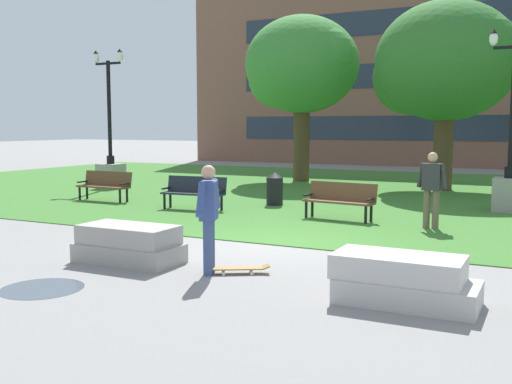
% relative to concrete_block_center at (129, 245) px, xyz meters
% --- Properties ---
extents(ground_plane, '(140.00, 140.00, 0.00)m').
position_rel_concrete_block_center_xyz_m(ground_plane, '(1.49, 2.41, -0.31)').
color(ground_plane, gray).
extents(grass_lawn, '(40.00, 20.00, 0.02)m').
position_rel_concrete_block_center_xyz_m(grass_lawn, '(1.49, 12.41, -0.30)').
color(grass_lawn, '#3D752D').
rests_on(grass_lawn, ground).
extents(concrete_block_center, '(1.80, 0.90, 0.64)m').
position_rel_concrete_block_center_xyz_m(concrete_block_center, '(0.00, 0.00, 0.00)').
color(concrete_block_center, '#9E9991').
rests_on(concrete_block_center, ground).
extents(concrete_block_left, '(1.85, 0.90, 0.64)m').
position_rel_concrete_block_center_xyz_m(concrete_block_left, '(4.70, -0.30, 0.00)').
color(concrete_block_left, '#BCB7B2').
rests_on(concrete_block_left, ground).
extents(person_skateboarder, '(0.42, 1.16, 1.71)m').
position_rel_concrete_block_center_xyz_m(person_skateboarder, '(1.62, -0.07, 0.66)').
color(person_skateboarder, '#384C7A').
rests_on(person_skateboarder, ground).
extents(skateboard, '(0.98, 0.69, 0.14)m').
position_rel_concrete_block_center_xyz_m(skateboard, '(2.02, 0.13, -0.22)').
color(skateboard, olive).
rests_on(skateboard, ground).
extents(puddle, '(1.18, 1.18, 0.01)m').
position_rel_concrete_block_center_xyz_m(puddle, '(-0.07, -1.88, -0.30)').
color(puddle, '#47515B').
rests_on(puddle, ground).
extents(park_bench_near_left, '(1.85, 0.76, 0.90)m').
position_rel_concrete_block_center_xyz_m(park_bench_near_left, '(1.72, 6.03, 0.23)').
color(park_bench_near_left, brown).
rests_on(park_bench_near_left, grass_lawn).
extents(park_bench_near_right, '(1.81, 0.57, 0.90)m').
position_rel_concrete_block_center_xyz_m(park_bench_near_right, '(-5.92, 6.31, 0.23)').
color(park_bench_near_right, brown).
rests_on(park_bench_near_right, grass_lawn).
extents(park_bench_far_right, '(1.84, 0.67, 0.90)m').
position_rel_concrete_block_center_xyz_m(park_bench_far_right, '(-2.45, 5.94, 0.23)').
color(park_bench_far_right, '#1E232D').
rests_on(park_bench_far_right, grass_lawn).
extents(lamp_post_center, '(1.32, 0.80, 4.85)m').
position_rel_concrete_block_center_xyz_m(lamp_post_center, '(5.34, 9.37, 0.70)').
color(lamp_post_center, gray).
rests_on(lamp_post_center, grass_lawn).
extents(lamp_post_left, '(1.32, 0.80, 5.05)m').
position_rel_concrete_block_center_xyz_m(lamp_post_left, '(-8.28, 9.38, 0.74)').
color(lamp_post_left, gray).
rests_on(lamp_post_left, grass_lawn).
extents(tree_near_right, '(4.91, 4.68, 6.79)m').
position_rel_concrete_block_center_xyz_m(tree_near_right, '(-3.13, 15.24, 4.43)').
color(tree_near_right, '#4C3823').
rests_on(tree_near_right, grass_lawn).
extents(tree_near_left, '(5.21, 4.96, 6.68)m').
position_rel_concrete_block_center_xyz_m(tree_near_left, '(2.74, 14.23, 4.20)').
color(tree_near_left, '#4C3823').
rests_on(tree_near_left, grass_lawn).
extents(trash_bin, '(0.49, 0.49, 0.96)m').
position_rel_concrete_block_center_xyz_m(trash_bin, '(-0.84, 7.74, 0.20)').
color(trash_bin, black).
rests_on(trash_bin, grass_lawn).
extents(person_bystander_near_lawn, '(0.71, 0.28, 1.71)m').
position_rel_concrete_block_center_xyz_m(person_bystander_near_lawn, '(3.97, 5.66, 0.68)').
color(person_bystander_near_lawn, brown).
rests_on(person_bystander_near_lawn, grass_lawn).
extents(building_facade_distant, '(29.96, 1.03, 13.38)m').
position_rel_concrete_block_center_xyz_m(building_facade_distant, '(-0.21, 26.90, 6.37)').
color(building_facade_distant, brown).
rests_on(building_facade_distant, ground).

